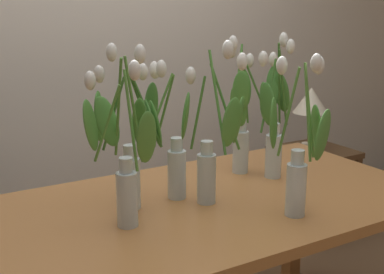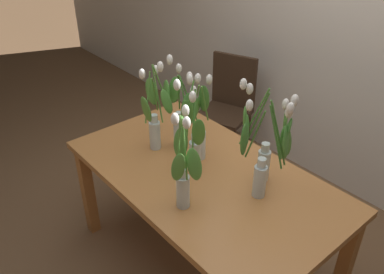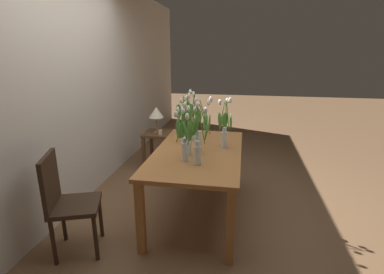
{
  "view_description": "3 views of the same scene",
  "coord_description": "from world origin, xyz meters",
  "px_view_note": "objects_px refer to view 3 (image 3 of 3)",
  "views": [
    {
      "loc": [
        -0.97,
        -1.46,
        1.43
      ],
      "look_at": [
        -0.1,
        0.02,
        0.98
      ],
      "focal_mm": 47.18,
      "sensor_mm": 36.0,
      "label": 1
    },
    {
      "loc": [
        1.33,
        -1.21,
        2.07
      ],
      "look_at": [
        -0.01,
        -0.08,
        1.0
      ],
      "focal_mm": 36.99,
      "sensor_mm": 36.0,
      "label": 2
    },
    {
      "loc": [
        -2.85,
        -0.44,
        1.76
      ],
      "look_at": [
        -0.06,
        0.05,
        0.91
      ],
      "focal_mm": 27.2,
      "sensor_mm": 36.0,
      "label": 3
    }
  ],
  "objects_px": {
    "side_table": "(159,140)",
    "tulip_vase_0": "(201,133)",
    "tulip_vase_4": "(194,122)",
    "table_lamp": "(156,113)",
    "tulip_vase_2": "(185,123)",
    "tulip_vase_3": "(183,140)",
    "tulip_vase_5": "(186,138)",
    "pillar_candle": "(160,132)",
    "tulip_vase_1": "(196,141)",
    "tulip_vase_6": "(225,129)",
    "dining_table": "(198,159)",
    "dining_chair": "(65,199)"
  },
  "relations": [
    {
      "from": "side_table",
      "to": "tulip_vase_0",
      "type": "bearing_deg",
      "value": -147.55
    },
    {
      "from": "tulip_vase_4",
      "to": "table_lamp",
      "type": "height_order",
      "value": "tulip_vase_4"
    },
    {
      "from": "tulip_vase_2",
      "to": "tulip_vase_4",
      "type": "bearing_deg",
      "value": -47.08
    },
    {
      "from": "tulip_vase_0",
      "to": "tulip_vase_3",
      "type": "distance_m",
      "value": 0.27
    },
    {
      "from": "tulip_vase_0",
      "to": "tulip_vase_5",
      "type": "distance_m",
      "value": 0.17
    },
    {
      "from": "pillar_candle",
      "to": "side_table",
      "type": "bearing_deg",
      "value": 25.25
    },
    {
      "from": "tulip_vase_0",
      "to": "tulip_vase_1",
      "type": "relative_size",
      "value": 1.01
    },
    {
      "from": "tulip_vase_1",
      "to": "side_table",
      "type": "xyz_separation_m",
      "value": [
        1.64,
        0.84,
        -0.54
      ]
    },
    {
      "from": "tulip_vase_6",
      "to": "tulip_vase_0",
      "type": "bearing_deg",
      "value": 130.95
    },
    {
      "from": "tulip_vase_4",
      "to": "tulip_vase_5",
      "type": "distance_m",
      "value": 0.5
    },
    {
      "from": "tulip_vase_3",
      "to": "tulip_vase_6",
      "type": "relative_size",
      "value": 0.94
    },
    {
      "from": "tulip_vase_1",
      "to": "tulip_vase_6",
      "type": "distance_m",
      "value": 0.58
    },
    {
      "from": "side_table",
      "to": "dining_table",
      "type": "bearing_deg",
      "value": -147.64
    },
    {
      "from": "dining_table",
      "to": "side_table",
      "type": "height_order",
      "value": "dining_table"
    },
    {
      "from": "tulip_vase_0",
      "to": "pillar_candle",
      "type": "relative_size",
      "value": 7.81
    },
    {
      "from": "table_lamp",
      "to": "pillar_candle",
      "type": "height_order",
      "value": "table_lamp"
    },
    {
      "from": "side_table",
      "to": "pillar_candle",
      "type": "bearing_deg",
      "value": -154.75
    },
    {
      "from": "tulip_vase_5",
      "to": "tulip_vase_6",
      "type": "height_order",
      "value": "tulip_vase_6"
    },
    {
      "from": "tulip_vase_5",
      "to": "tulip_vase_6",
      "type": "xyz_separation_m",
      "value": [
        0.3,
        -0.36,
        0.03
      ]
    },
    {
      "from": "side_table",
      "to": "dining_chair",
      "type": "bearing_deg",
      "value": 173.66
    },
    {
      "from": "dining_table",
      "to": "tulip_vase_6",
      "type": "xyz_separation_m",
      "value": [
        0.15,
        -0.26,
        0.3
      ]
    },
    {
      "from": "tulip_vase_3",
      "to": "pillar_candle",
      "type": "relative_size",
      "value": 6.85
    },
    {
      "from": "dining_chair",
      "to": "dining_table",
      "type": "bearing_deg",
      "value": -51.29
    },
    {
      "from": "tulip_vase_0",
      "to": "tulip_vase_1",
      "type": "bearing_deg",
      "value": -179.55
    },
    {
      "from": "tulip_vase_1",
      "to": "table_lamp",
      "type": "distance_m",
      "value": 1.83
    },
    {
      "from": "tulip_vase_0",
      "to": "tulip_vase_5",
      "type": "bearing_deg",
      "value": 127.59
    },
    {
      "from": "side_table",
      "to": "pillar_candle",
      "type": "distance_m",
      "value": 0.21
    },
    {
      "from": "tulip_vase_2",
      "to": "side_table",
      "type": "height_order",
      "value": "tulip_vase_2"
    },
    {
      "from": "dining_table",
      "to": "tulip_vase_5",
      "type": "distance_m",
      "value": 0.32
    },
    {
      "from": "tulip_vase_2",
      "to": "side_table",
      "type": "distance_m",
      "value": 1.3
    },
    {
      "from": "tulip_vase_3",
      "to": "dining_table",
      "type": "bearing_deg",
      "value": -17.47
    },
    {
      "from": "tulip_vase_5",
      "to": "pillar_candle",
      "type": "relative_size",
      "value": 6.7
    },
    {
      "from": "dining_table",
      "to": "tulip_vase_2",
      "type": "distance_m",
      "value": 0.45
    },
    {
      "from": "tulip_vase_0",
      "to": "tulip_vase_1",
      "type": "distance_m",
      "value": 0.33
    },
    {
      "from": "tulip_vase_1",
      "to": "tulip_vase_5",
      "type": "distance_m",
      "value": 0.27
    },
    {
      "from": "dining_table",
      "to": "tulip_vase_6",
      "type": "height_order",
      "value": "tulip_vase_6"
    },
    {
      "from": "tulip_vase_0",
      "to": "tulip_vase_4",
      "type": "relative_size",
      "value": 1.0
    },
    {
      "from": "tulip_vase_3",
      "to": "tulip_vase_5",
      "type": "relative_size",
      "value": 1.02
    },
    {
      "from": "tulip_vase_2",
      "to": "tulip_vase_1",
      "type": "bearing_deg",
      "value": -160.01
    },
    {
      "from": "dining_table",
      "to": "dining_chair",
      "type": "distance_m",
      "value": 1.33
    },
    {
      "from": "dining_table",
      "to": "table_lamp",
      "type": "bearing_deg",
      "value": 33.67
    },
    {
      "from": "tulip_vase_5",
      "to": "side_table",
      "type": "xyz_separation_m",
      "value": [
        1.42,
        0.7,
        -0.49
      ]
    },
    {
      "from": "tulip_vase_5",
      "to": "dining_chair",
      "type": "bearing_deg",
      "value": 125.76
    },
    {
      "from": "tulip_vase_0",
      "to": "table_lamp",
      "type": "height_order",
      "value": "tulip_vase_0"
    },
    {
      "from": "tulip_vase_4",
      "to": "tulip_vase_6",
      "type": "relative_size",
      "value": 1.07
    },
    {
      "from": "pillar_candle",
      "to": "tulip_vase_3",
      "type": "bearing_deg",
      "value": -155.65
    },
    {
      "from": "tulip_vase_1",
      "to": "table_lamp",
      "type": "relative_size",
      "value": 1.45
    },
    {
      "from": "dining_table",
      "to": "pillar_candle",
      "type": "xyz_separation_m",
      "value": [
        1.14,
        0.74,
        -0.06
      ]
    },
    {
      "from": "tulip_vase_1",
      "to": "tulip_vase_3",
      "type": "distance_m",
      "value": 0.16
    },
    {
      "from": "dining_table",
      "to": "side_table",
      "type": "relative_size",
      "value": 2.91
    }
  ]
}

